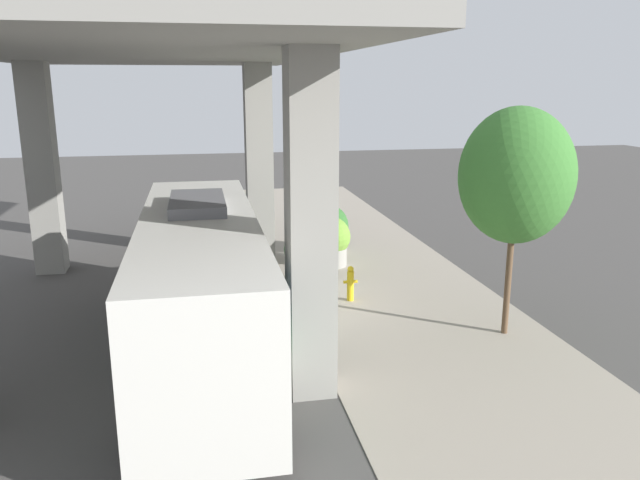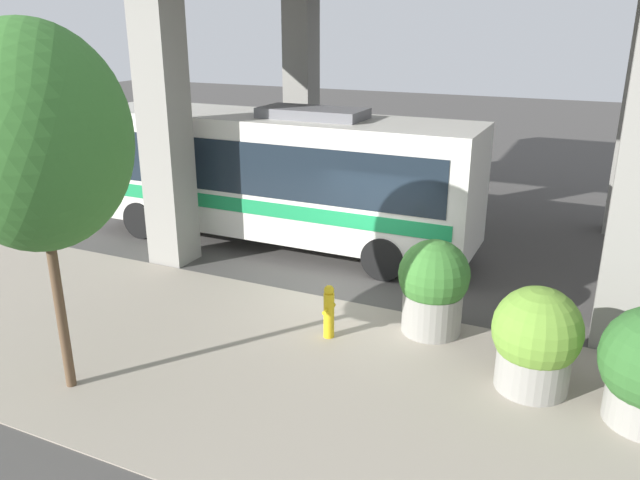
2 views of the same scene
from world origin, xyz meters
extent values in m
plane|color=#474442|center=(0.00, 0.00, 0.00)|extent=(80.00, 80.00, 0.00)
cube|color=gray|center=(-3.00, 0.00, 0.01)|extent=(6.00, 40.00, 0.02)
cube|color=gray|center=(0.50, 4.95, 3.39)|extent=(0.90, 0.90, 6.78)
cube|color=gray|center=(7.50, -4.95, 3.39)|extent=(0.90, 0.90, 6.78)
cube|color=gray|center=(7.50, 4.95, 3.39)|extent=(0.90, 0.90, 6.78)
cube|color=silver|center=(2.62, 3.23, 1.90)|extent=(2.45, 10.22, 2.90)
cube|color=#19232D|center=(2.62, 3.23, 2.25)|extent=(2.49, 9.40, 1.28)
cube|color=#198C4C|center=(2.62, 3.23, 1.32)|extent=(2.49, 9.70, 0.35)
cube|color=slate|center=(2.62, 2.21, 3.47)|extent=(1.22, 2.55, 0.24)
cylinder|color=black|center=(1.48, 6.81, 0.50)|extent=(0.28, 1.00, 1.00)
cylinder|color=black|center=(3.77, 6.81, 0.50)|extent=(0.28, 1.00, 1.00)
cylinder|color=black|center=(1.48, -0.09, 0.50)|extent=(0.28, 1.00, 1.00)
cylinder|color=black|center=(3.77, -0.09, 0.50)|extent=(0.28, 1.00, 1.00)
cylinder|color=gold|center=(-1.58, -0.12, 0.45)|extent=(0.20, 0.20, 0.90)
sphere|color=gold|center=(-1.58, -0.12, 0.96)|extent=(0.19, 0.19, 0.19)
cylinder|color=gold|center=(-1.72, -0.12, 0.58)|extent=(0.12, 0.09, 0.09)
cylinder|color=gold|center=(-1.43, -0.12, 0.58)|extent=(0.12, 0.09, 0.09)
cylinder|color=gray|center=(-0.54, -1.77, 0.40)|extent=(1.11, 1.11, 0.80)
sphere|color=#38722D|center=(-0.54, -1.77, 1.16)|extent=(1.32, 1.32, 1.32)
sphere|color=orange|center=(-0.41, -1.88, 0.95)|extent=(0.39, 0.39, 0.39)
cylinder|color=gray|center=(-1.76, -3.73, 0.33)|extent=(1.14, 1.14, 0.66)
sphere|color=olive|center=(-1.76, -3.73, 1.04)|extent=(1.38, 1.38, 1.38)
sphere|color=#BF334C|center=(-1.61, -3.85, 0.82)|extent=(0.40, 0.40, 0.40)
cylinder|color=brown|center=(-4.81, 2.96, 1.59)|extent=(0.16, 0.16, 3.19)
ellipsoid|color=#38722D|center=(-4.81, 2.96, 4.00)|extent=(2.71, 2.71, 3.25)
camera|label=1|loc=(2.58, 16.44, 6.14)|focal=35.00mm
camera|label=2|loc=(-11.00, -4.33, 5.54)|focal=35.00mm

